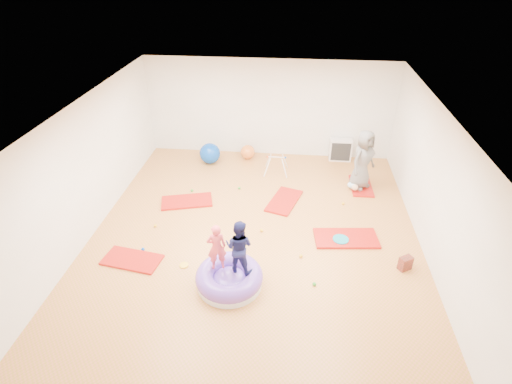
# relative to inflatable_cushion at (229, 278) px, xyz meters

# --- Properties ---
(room) EXTENTS (7.01, 8.01, 2.81)m
(room) POSITION_rel_inflatable_cushion_xyz_m (0.30, 1.54, 1.25)
(room) COLOR #C97349
(room) RESTS_ON ground
(gym_mat_front_left) EXTENTS (1.22, 0.74, 0.05)m
(gym_mat_front_left) POSITION_rel_inflatable_cushion_xyz_m (-2.04, 0.44, -0.13)
(gym_mat_front_left) COLOR #A20A0F
(gym_mat_front_left) RESTS_ON ground
(gym_mat_mid_left) EXTENTS (1.33, 0.90, 0.05)m
(gym_mat_mid_left) POSITION_rel_inflatable_cushion_xyz_m (-1.48, 2.64, -0.13)
(gym_mat_mid_left) COLOR #A20A0F
(gym_mat_mid_left) RESTS_ON ground
(gym_mat_center_back) EXTENTS (0.92, 1.30, 0.05)m
(gym_mat_center_back) POSITION_rel_inflatable_cushion_xyz_m (0.88, 2.90, -0.13)
(gym_mat_center_back) COLOR #A20A0F
(gym_mat_center_back) RESTS_ON ground
(gym_mat_right) EXTENTS (1.40, 0.80, 0.06)m
(gym_mat_right) POSITION_rel_inflatable_cushion_xyz_m (2.27, 1.57, -0.12)
(gym_mat_right) COLOR #A20A0F
(gym_mat_right) RESTS_ON ground
(gym_mat_rear_right) EXTENTS (0.55, 1.07, 0.04)m
(gym_mat_rear_right) POSITION_rel_inflatable_cushion_xyz_m (2.85, 3.83, -0.13)
(gym_mat_rear_right) COLOR #A20A0F
(gym_mat_rear_right) RESTS_ON ground
(inflatable_cushion) EXTENTS (1.24, 1.24, 0.39)m
(inflatable_cushion) POSITION_rel_inflatable_cushion_xyz_m (0.00, 0.00, 0.00)
(inflatable_cushion) COLOR silver
(inflatable_cushion) RESTS_ON ground
(child_pink) EXTENTS (0.40, 0.32, 0.95)m
(child_pink) POSITION_rel_inflatable_cushion_xyz_m (-0.22, 0.10, 0.68)
(child_pink) COLOR #F64C59
(child_pink) RESTS_ON inflatable_cushion
(child_navy) EXTENTS (0.60, 0.52, 1.07)m
(child_navy) POSITION_rel_inflatable_cushion_xyz_m (0.18, 0.08, 0.74)
(child_navy) COLOR #191C51
(child_navy) RESTS_ON inflatable_cushion
(adult_caregiver) EXTENTS (0.88, 0.88, 1.54)m
(adult_caregiver) POSITION_rel_inflatable_cushion_xyz_m (2.78, 3.77, 0.66)
(adult_caregiver) COLOR slate
(adult_caregiver) RESTS_ON gym_mat_rear_right
(infant) EXTENTS (0.34, 0.34, 0.20)m
(infant) POSITION_rel_inflatable_cushion_xyz_m (2.64, 3.62, -0.01)
(infant) COLOR #ACD9FF
(infant) RESTS_ON gym_mat_rear_right
(ball_pit_balls) EXTENTS (4.31, 3.31, 0.07)m
(ball_pit_balls) POSITION_rel_inflatable_cushion_xyz_m (0.00, 1.80, -0.12)
(ball_pit_balls) COLOR green
(ball_pit_balls) RESTS_ON ground
(exercise_ball_blue) EXTENTS (0.59, 0.59, 0.59)m
(exercise_ball_blue) POSITION_rel_inflatable_cushion_xyz_m (-1.32, 4.75, 0.14)
(exercise_ball_blue) COLOR #0840B0
(exercise_ball_blue) RESTS_ON ground
(exercise_ball_orange) EXTENTS (0.41, 0.41, 0.41)m
(exercise_ball_orange) POSITION_rel_inflatable_cushion_xyz_m (-0.28, 5.14, 0.05)
(exercise_ball_orange) COLOR orange
(exercise_ball_orange) RESTS_ON ground
(infant_play_gym) EXTENTS (0.65, 0.62, 0.50)m
(infant_play_gym) POSITION_rel_inflatable_cushion_xyz_m (0.60, 4.34, 0.18)
(infant_play_gym) COLOR silver
(infant_play_gym) RESTS_ON ground
(cube_shelf) EXTENTS (0.63, 0.31, 0.63)m
(cube_shelf) POSITION_rel_inflatable_cushion_xyz_m (2.40, 5.33, 0.16)
(cube_shelf) COLOR silver
(cube_shelf) RESTS_ON ground
(balance_disc) EXTENTS (0.34, 0.34, 0.07)m
(balance_disc) POSITION_rel_inflatable_cushion_xyz_m (2.14, 1.48, -0.11)
(balance_disc) COLOR teal
(balance_disc) RESTS_ON ground
(backpack) EXTENTS (0.29, 0.26, 0.29)m
(backpack) POSITION_rel_inflatable_cushion_xyz_m (3.31, 0.76, -0.01)
(backpack) COLOR maroon
(backpack) RESTS_ON ground
(yellow_toy) EXTENTS (0.18, 0.18, 0.03)m
(yellow_toy) POSITION_rel_inflatable_cushion_xyz_m (-0.97, 0.40, -0.14)
(yellow_toy) COLOR gold
(yellow_toy) RESTS_ON ground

